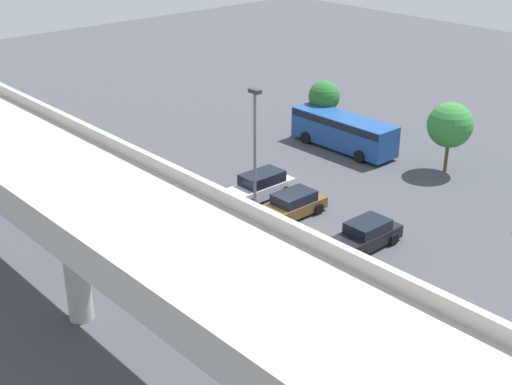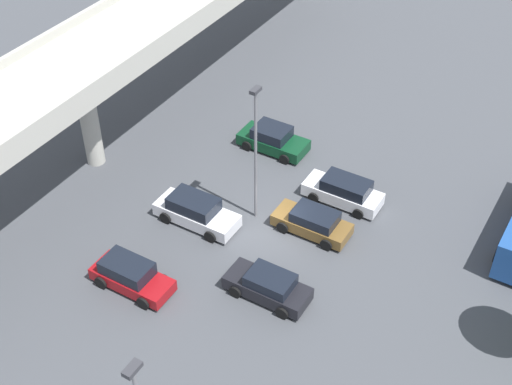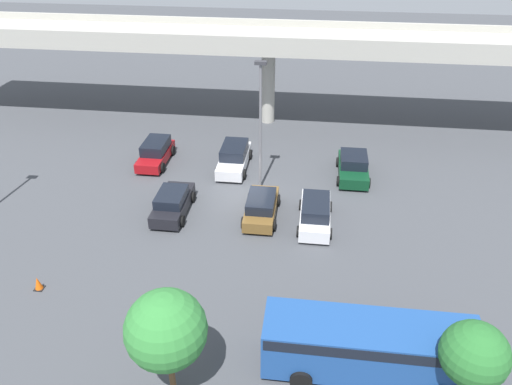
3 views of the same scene
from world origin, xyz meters
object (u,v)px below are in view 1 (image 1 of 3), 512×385
Objects in this scene: parked_car_1 at (366,235)px; shuttle_bus at (343,130)px; lamp_post_near_aisle at (255,154)px; tree_front_right at (324,97)px; parked_car_4 at (260,186)px; parked_car_5 at (157,202)px; parked_car_2 at (245,253)px; parked_car_3 at (292,205)px; parked_car_0 at (326,299)px; tree_front_centre at (450,125)px.

parked_car_1 is 15.06m from shuttle_bus.
lamp_post_near_aisle is (-6.02, 14.00, 3.43)m from shuttle_bus.
parked_car_4 is at bearing 115.85° from tree_front_right.
parked_car_4 reaches higher than parked_car_5.
parked_car_3 is (2.62, -5.97, -0.09)m from parked_car_2.
parked_car_5 is 16.36m from shuttle_bus.
parked_car_5 is 0.52× the size of shuttle_bus.
lamp_post_near_aisle is 18.09m from tree_front_right.
shuttle_bus is (13.87, -16.68, 0.71)m from parked_car_0.
parked_car_5 is at bearing -44.48° from parked_car_3.
parked_car_0 is 0.90× the size of tree_front_centre.
tree_front_right reaches higher than parked_car_5.
parked_car_1 is 0.90× the size of tree_front_centre.
parked_car_0 is 9.28m from lamp_post_near_aisle.
lamp_post_near_aisle reaches higher than parked_car_5.
parked_car_2 is (2.73, 6.23, 0.08)m from parked_car_1.
tree_front_centre reaches higher than parked_car_4.
parked_car_3 is at bearing -44.48° from parked_car_5.
tree_front_right reaches higher than parked_car_3.
shuttle_bus reaches higher than parked_car_1.
parked_car_1 is 18.57m from tree_front_right.
tree_front_right is at bearing -143.63° from parked_car_3.
parked_car_5 is at bearing 100.31° from tree_front_right.
shuttle_bus is at bearing 157.16° from tree_front_right.
lamp_post_near_aisle is at bearing 121.20° from tree_front_right.
parked_car_0 is 0.98× the size of parked_car_5.
parked_car_4 is at bearing 42.59° from parked_car_2.
parked_car_0 is 5.70m from parked_car_2.
tree_front_right is at bearing -129.63° from parked_car_1.
lamp_post_near_aisle reaches higher than shuttle_bus.
tree_front_centre reaches higher than tree_front_right.
parked_car_4 is (3.20, -0.36, 0.07)m from parked_car_3.
parked_car_1 reaches higher than parked_car_3.
parked_car_4 is at bearing -21.70° from parked_car_5.
tree_front_centre is (3.36, -12.28, 2.58)m from parked_car_1.
tree_front_centre is (-7.53, -1.92, 1.81)m from shuttle_bus.
tree_front_centre is at bearing 18.82° from parked_car_0.
parked_car_4 is 0.95× the size of tree_front_centre.
shuttle_bus is (5.55, -10.63, 0.77)m from parked_car_3.
parked_car_0 is at bearing 133.53° from tree_front_right.
parked_car_0 is 13.19m from parked_car_4.
tree_front_right is at bearing -154.15° from parked_car_4.
shuttle_bus reaches higher than parked_car_0.
tree_front_right is (10.83, 0.53, -0.33)m from tree_front_centre.
shuttle_bus reaches higher than parked_car_2.
lamp_post_near_aisle reaches higher than parked_car_4.
parked_car_5 reaches higher than parked_car_3.
lamp_post_near_aisle is at bearing 44.52° from parked_car_4.
parked_car_5 is 19.95m from tree_front_centre.
parked_car_4 is at bearing -45.48° from lamp_post_near_aisle.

